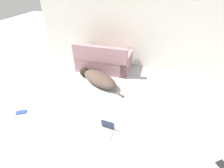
# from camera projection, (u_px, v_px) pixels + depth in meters

# --- Properties ---
(wall_back) EXTENTS (7.93, 0.06, 2.62)m
(wall_back) POSITION_uv_depth(u_px,v_px,m) (154.00, 28.00, 5.18)
(wall_back) COLOR beige
(wall_back) RESTS_ON ground_plane
(couch) EXTENTS (1.75, 1.04, 0.92)m
(couch) POSITION_uv_depth(u_px,v_px,m) (104.00, 61.00, 5.63)
(couch) COLOR #A3757A
(couch) RESTS_ON ground_plane
(dog) EXTENTS (1.63, 0.94, 0.35)m
(dog) POSITION_uv_depth(u_px,v_px,m) (98.00, 78.00, 4.98)
(dog) COLOR #4C3D33
(dog) RESTS_ON ground_plane
(laptop_open) EXTENTS (0.31, 0.32, 0.27)m
(laptop_open) POSITION_uv_depth(u_px,v_px,m) (107.00, 129.00, 3.54)
(laptop_open) COLOR gray
(laptop_open) RESTS_ON ground_plane
(book_blue) EXTENTS (0.25, 0.22, 0.02)m
(book_blue) POSITION_uv_depth(u_px,v_px,m) (21.00, 112.00, 4.05)
(book_blue) COLOR #28428E
(book_blue) RESTS_ON ground_plane
(book_black) EXTENTS (0.25, 0.26, 0.02)m
(book_black) POSITION_uv_depth(u_px,v_px,m) (223.00, 166.00, 2.95)
(book_black) COLOR black
(book_black) RESTS_ON ground_plane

